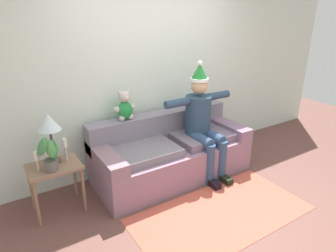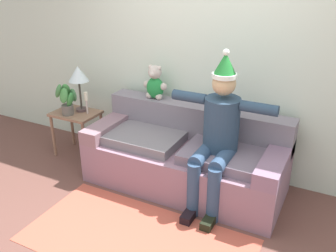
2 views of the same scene
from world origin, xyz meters
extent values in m
plane|color=brown|center=(0.00, 0.00, 0.00)|extent=(10.00, 10.00, 0.00)
cube|color=silver|center=(0.00, 1.55, 1.35)|extent=(7.00, 0.10, 2.70)
cube|color=gray|center=(0.00, 0.99, 0.22)|extent=(2.07, 0.87, 0.45)
cube|color=gray|center=(0.00, 1.30, 0.64)|extent=(2.07, 0.24, 0.37)
cube|color=gray|center=(-0.92, 0.99, 0.52)|extent=(0.22, 0.87, 0.15)
cube|color=gray|center=(0.92, 0.99, 0.52)|extent=(0.22, 0.87, 0.15)
cube|color=slate|center=(-0.47, 0.94, 0.50)|extent=(0.83, 0.61, 0.10)
cube|color=slate|center=(0.47, 0.94, 0.50)|extent=(0.83, 0.61, 0.10)
cylinder|color=#283E56|center=(0.39, 0.97, 0.81)|extent=(0.34, 0.34, 0.52)
sphere|color=tan|center=(0.39, 0.97, 1.21)|extent=(0.22, 0.22, 0.22)
cylinder|color=white|center=(0.39, 0.97, 1.29)|extent=(0.23, 0.23, 0.04)
cone|color=#1E762D|center=(0.39, 0.97, 1.40)|extent=(0.21, 0.21, 0.20)
sphere|color=white|center=(0.39, 0.97, 1.50)|extent=(0.06, 0.06, 0.06)
cylinder|color=navy|center=(0.29, 0.77, 0.55)|extent=(0.14, 0.40, 0.14)
cylinder|color=navy|center=(0.29, 0.57, 0.27)|extent=(0.13, 0.13, 0.55)
cube|color=black|center=(0.29, 0.49, 0.04)|extent=(0.10, 0.24, 0.08)
cylinder|color=navy|center=(0.49, 0.77, 0.55)|extent=(0.14, 0.40, 0.14)
cylinder|color=navy|center=(0.49, 0.57, 0.27)|extent=(0.13, 0.13, 0.55)
cube|color=black|center=(0.49, 0.49, 0.04)|extent=(0.10, 0.24, 0.08)
cylinder|color=#283E56|center=(0.05, 0.97, 1.03)|extent=(0.34, 0.10, 0.10)
cylinder|color=#283E56|center=(0.73, 0.97, 1.03)|extent=(0.34, 0.10, 0.10)
ellipsoid|color=#21863D|center=(-0.52, 1.30, 0.94)|extent=(0.20, 0.16, 0.24)
sphere|color=beige|center=(-0.52, 1.30, 1.12)|extent=(0.15, 0.15, 0.15)
sphere|color=beige|center=(-0.52, 1.24, 1.11)|extent=(0.07, 0.07, 0.07)
sphere|color=beige|center=(-0.57, 1.30, 1.17)|extent=(0.05, 0.05, 0.05)
sphere|color=beige|center=(-0.46, 1.30, 1.17)|extent=(0.05, 0.05, 0.05)
sphere|color=beige|center=(-0.62, 1.30, 0.97)|extent=(0.08, 0.08, 0.08)
sphere|color=beige|center=(-0.58, 1.27, 0.86)|extent=(0.08, 0.08, 0.08)
sphere|color=beige|center=(-0.41, 1.30, 0.97)|extent=(0.08, 0.08, 0.08)
sphere|color=beige|center=(-0.46, 1.27, 0.86)|extent=(0.08, 0.08, 0.08)
cube|color=#8B664F|center=(-1.49, 1.05, 0.55)|extent=(0.54, 0.41, 0.03)
cylinder|color=#8B664F|center=(-1.73, 0.87, 0.27)|extent=(0.04, 0.04, 0.53)
cylinder|color=#8B664F|center=(-1.24, 0.87, 0.27)|extent=(0.04, 0.04, 0.53)
cylinder|color=#8B664F|center=(-1.73, 1.22, 0.27)|extent=(0.04, 0.04, 0.53)
cylinder|color=#8B664F|center=(-1.24, 1.22, 0.27)|extent=(0.04, 0.04, 0.53)
cylinder|color=brown|center=(-1.45, 1.13, 0.58)|extent=(0.14, 0.14, 0.03)
cylinder|color=#433E38|center=(-1.45, 1.13, 0.76)|extent=(0.02, 0.02, 0.34)
cone|color=silver|center=(-1.45, 1.13, 1.03)|extent=(0.24, 0.24, 0.18)
cylinder|color=#5C5953|center=(-1.52, 0.96, 0.62)|extent=(0.14, 0.14, 0.12)
ellipsoid|color=#388840|center=(-1.47, 0.96, 0.76)|extent=(0.12, 0.11, 0.19)
ellipsoid|color=#417C4B|center=(-1.48, 1.04, 0.79)|extent=(0.14, 0.14, 0.21)
ellipsoid|color=#428843|center=(-1.56, 1.00, 0.84)|extent=(0.14, 0.15, 0.20)
ellipsoid|color=#3F7E44|center=(-1.58, 0.91, 0.86)|extent=(0.17, 0.12, 0.21)
ellipsoid|color=#418842|center=(-1.51, 0.90, 0.82)|extent=(0.12, 0.13, 0.19)
cylinder|color=beige|center=(-1.64, 1.03, 0.62)|extent=(0.02, 0.02, 0.12)
cylinder|color=white|center=(-1.64, 1.03, 0.73)|extent=(0.04, 0.04, 0.10)
cylinder|color=beige|center=(-1.33, 1.09, 0.65)|extent=(0.02, 0.02, 0.17)
cylinder|color=white|center=(-1.33, 1.09, 0.78)|extent=(0.04, 0.04, 0.10)
cube|color=#BA5341|center=(0.00, 0.00, 0.00)|extent=(1.99, 1.01, 0.01)
camera|label=1|loc=(-1.93, -1.93, 2.09)|focal=31.24mm
camera|label=2|loc=(1.39, -2.13, 2.21)|focal=39.33mm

